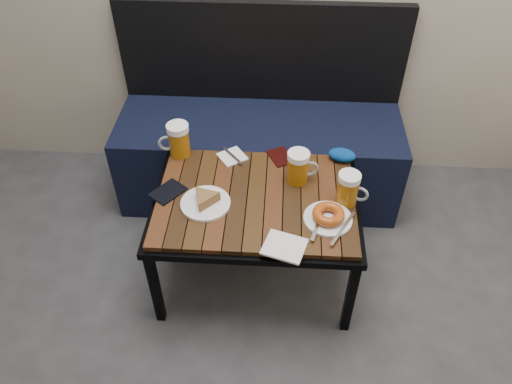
# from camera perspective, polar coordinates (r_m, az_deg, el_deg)

# --- Properties ---
(bench) EXTENTS (1.40, 0.50, 0.95)m
(bench) POSITION_cam_1_polar(r_m,az_deg,el_deg) (2.58, 0.40, 5.08)
(bench) COLOR black
(bench) RESTS_ON ground
(cafe_table) EXTENTS (0.84, 0.62, 0.47)m
(cafe_table) POSITION_cam_1_polar(r_m,az_deg,el_deg) (2.04, 0.00, -1.47)
(cafe_table) COLOR black
(cafe_table) RESTS_ON ground
(beer_mug_left) EXTENTS (0.15, 0.11, 0.15)m
(beer_mug_left) POSITION_cam_1_polar(r_m,az_deg,el_deg) (2.20, -8.88, 5.93)
(beer_mug_left) COLOR #9B5C0C
(beer_mug_left) RESTS_ON cafe_table
(beer_mug_centre) EXTENTS (0.14, 0.10, 0.15)m
(beer_mug_centre) POSITION_cam_1_polar(r_m,az_deg,el_deg) (2.05, 4.89, 2.86)
(beer_mug_centre) COLOR #9B5C0C
(beer_mug_centre) RESTS_ON cafe_table
(beer_mug_right) EXTENTS (0.13, 0.11, 0.14)m
(beer_mug_right) POSITION_cam_1_polar(r_m,az_deg,el_deg) (1.98, 10.53, 0.40)
(beer_mug_right) COLOR #9B5C0C
(beer_mug_right) RESTS_ON cafe_table
(plate_pie) EXTENTS (0.20, 0.20, 0.06)m
(plate_pie) POSITION_cam_1_polar(r_m,az_deg,el_deg) (1.98, -5.81, -0.99)
(plate_pie) COLOR white
(plate_pie) RESTS_ON cafe_table
(plate_bagel) EXTENTS (0.20, 0.24, 0.05)m
(plate_bagel) POSITION_cam_1_polar(r_m,az_deg,el_deg) (1.93, 8.25, -2.77)
(plate_bagel) COLOR white
(plate_bagel) RESTS_ON cafe_table
(napkin_left) EXTENTS (0.15, 0.15, 0.01)m
(napkin_left) POSITION_cam_1_polar(r_m,az_deg,el_deg) (2.20, -2.73, 4.07)
(napkin_left) COLOR white
(napkin_left) RESTS_ON cafe_table
(napkin_right) EXTENTS (0.18, 0.16, 0.01)m
(napkin_right) POSITION_cam_1_polar(r_m,az_deg,el_deg) (1.83, 3.27, -6.26)
(napkin_right) COLOR white
(napkin_right) RESTS_ON cafe_table
(passport_navy) EXTENTS (0.16, 0.17, 0.01)m
(passport_navy) POSITION_cam_1_polar(r_m,az_deg,el_deg) (2.06, -10.02, 0.03)
(passport_navy) COLOR black
(passport_navy) RESTS_ON cafe_table
(passport_burgundy) EXTENTS (0.13, 0.15, 0.01)m
(passport_burgundy) POSITION_cam_1_polar(r_m,az_deg,el_deg) (2.21, 2.82, 4.04)
(passport_burgundy) COLOR black
(passport_burgundy) RESTS_ON cafe_table
(knit_pouch) EXTENTS (0.13, 0.10, 0.05)m
(knit_pouch) POSITION_cam_1_polar(r_m,az_deg,el_deg) (2.21, 9.80, 4.19)
(knit_pouch) COLOR #050C89
(knit_pouch) RESTS_ON cafe_table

